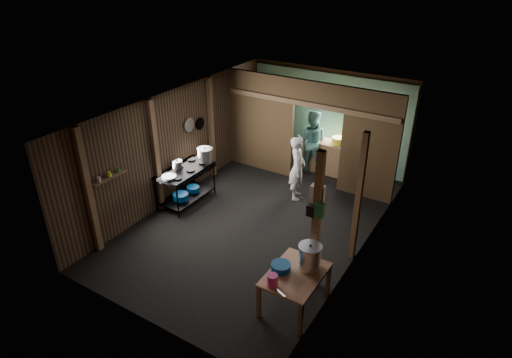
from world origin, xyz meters
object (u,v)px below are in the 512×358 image
Objects in this scene: yellow_tub at (338,141)px; cook at (297,168)px; pink_bucket at (272,280)px; gas_range at (186,185)px; stove_pot_large at (205,156)px; stock_pot at (310,257)px; prep_table at (295,290)px.

cook is at bearing -100.56° from yellow_tub.
pink_bucket is at bearing 178.10° from cook.
stove_pot_large reaches higher than gas_range.
cook reaches higher than yellow_tub.
gas_range is at bearing 102.89° from cook.
pink_bucket is (-0.30, -0.69, -0.11)m from stock_pot.
yellow_tub is (2.24, 2.65, -0.08)m from stove_pot_large.
pink_bucket reaches higher than gas_range.
stock_pot is at bearing -173.07° from cook.
stock_pot reaches higher than gas_range.
prep_table is 0.61m from stock_pot.
stock_pot is at bearing -20.79° from gas_range.
stock_pot is 2.29× the size of pink_bucket.
stove_pot_large reaches higher than yellow_tub.
gas_range is 0.82m from stove_pot_large.
prep_table is at bearing -24.67° from gas_range.
prep_table is 3.64m from cook.
stove_pot_large is 4.31m from pink_bucket.
pink_bucket is at bearing -112.89° from prep_table.
stove_pot_large is 0.80× the size of stock_pot.
pink_bucket is at bearing -78.18° from yellow_tub.
stove_pot_large is at bearing 151.30° from stock_pot.
stove_pot_large reaches higher than pink_bucket.
stock_pot is (3.83, -1.45, 0.45)m from gas_range.
cook is at bearing 120.10° from stock_pot.
gas_range is at bearing -127.01° from yellow_tub.
gas_range is 7.29× the size of pink_bucket.
cook is (-0.31, -1.67, -0.16)m from yellow_tub.
yellow_tub is (-1.30, 4.90, 0.60)m from prep_table.
stock_pot reaches higher than pink_bucket.
stock_pot reaches higher than prep_table.
cook reaches higher than gas_range.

